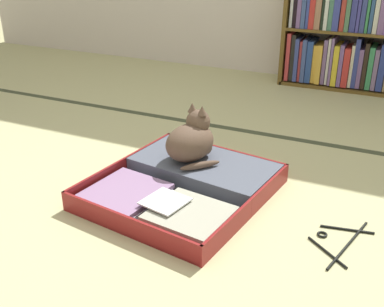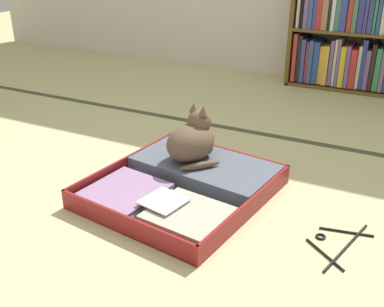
{
  "view_description": "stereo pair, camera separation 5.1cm",
  "coord_description": "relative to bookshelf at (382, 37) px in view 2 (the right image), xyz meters",
  "views": [
    {
      "loc": [
        0.82,
        -1.41,
        1.07
      ],
      "look_at": [
        0.03,
        0.28,
        0.2
      ],
      "focal_mm": 43.83,
      "sensor_mm": 36.0,
      "label": 1
    },
    {
      "loc": [
        0.86,
        -1.39,
        1.07
      ],
      "look_at": [
        0.03,
        0.28,
        0.2
      ],
      "focal_mm": 43.83,
      "sensor_mm": 36.0,
      "label": 2
    }
  ],
  "objects": [
    {
      "name": "bookshelf",
      "position": [
        0.0,
        0.0,
        0.0
      ],
      "size": [
        1.32,
        0.27,
        0.86
      ],
      "color": "brown",
      "rests_on": "ground_plane"
    },
    {
      "name": "black_cat",
      "position": [
        -0.62,
        -1.81,
        -0.22
      ],
      "size": [
        0.3,
        0.31,
        0.26
      ],
      "color": "brown",
      "rests_on": "open_suitcase"
    },
    {
      "name": "clothes_hanger",
      "position": [
        0.13,
        -2.07,
        -0.4
      ],
      "size": [
        0.23,
        0.37,
        0.01
      ],
      "color": "black",
      "rests_on": "ground_plane"
    },
    {
      "name": "ground_plane",
      "position": [
        -0.58,
        -2.25,
        -0.41
      ],
      "size": [
        10.0,
        10.0,
        0.0
      ],
      "primitive_type": "plane",
      "color": "#C3C089"
    },
    {
      "name": "open_suitcase",
      "position": [
        -0.57,
        -1.96,
        -0.37
      ],
      "size": [
        0.8,
        0.86,
        0.09
      ],
      "color": "maroon",
      "rests_on": "ground_plane"
    },
    {
      "name": "tatami_border",
      "position": [
        -0.58,
        -1.16,
        -0.4
      ],
      "size": [
        4.8,
        0.05,
        0.0
      ],
      "color": "#3F462F",
      "rests_on": "ground_plane"
    }
  ]
}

